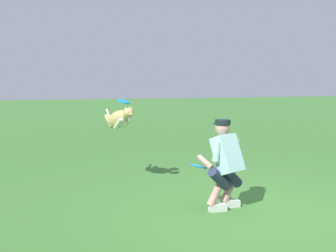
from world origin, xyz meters
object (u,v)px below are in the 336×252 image
(frisbee_flying, at_px, (124,101))
(frisbee_held, at_px, (198,166))
(person, at_px, (225,162))
(dog, at_px, (119,119))

(frisbee_flying, height_order, frisbee_held, frisbee_flying)
(frisbee_flying, relative_size, frisbee_held, 0.93)
(person, bearing_deg, dog, 8.15)
(dog, relative_size, frisbee_held, 4.22)
(dog, relative_size, frisbee_flying, 4.53)
(dog, bearing_deg, frisbee_flying, -0.01)
(person, relative_size, frisbee_flying, 5.62)
(person, relative_size, dog, 1.24)
(dog, xyz_separation_m, frisbee_held, (-0.93, 1.71, -0.54))
(person, height_order, dog, dog)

